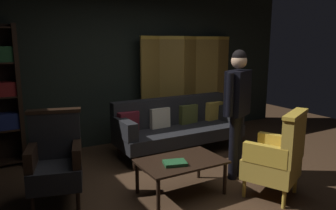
# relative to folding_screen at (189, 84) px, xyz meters

# --- Properties ---
(ground_plane) EXTENTS (10.00, 10.00, 0.00)m
(ground_plane) POSITION_rel_folding_screen_xyz_m (-1.29, -2.23, -0.99)
(ground_plane) COLOR #3D2819
(back_wall) EXTENTS (7.20, 0.10, 2.80)m
(back_wall) POSITION_rel_folding_screen_xyz_m (-1.29, 0.22, 0.41)
(back_wall) COLOR black
(back_wall) RESTS_ON ground_plane
(folding_screen) EXTENTS (2.13, 0.30, 1.90)m
(folding_screen) POSITION_rel_folding_screen_xyz_m (0.00, 0.00, 0.00)
(folding_screen) COLOR olive
(folding_screen) RESTS_ON ground_plane
(velvet_couch) EXTENTS (2.12, 0.78, 0.88)m
(velvet_couch) POSITION_rel_folding_screen_xyz_m (-0.74, -0.78, -0.53)
(velvet_couch) COLOR black
(velvet_couch) RESTS_ON ground_plane
(coffee_table) EXTENTS (1.00, 0.64, 0.42)m
(coffee_table) POSITION_rel_folding_screen_xyz_m (-1.51, -2.12, -0.61)
(coffee_table) COLOR black
(coffee_table) RESTS_ON ground_plane
(armchair_gilt_accent) EXTENTS (0.77, 0.77, 1.04)m
(armchair_gilt_accent) POSITION_rel_folding_screen_xyz_m (-0.57, -2.73, -0.50)
(armchair_gilt_accent) COLOR gold
(armchair_gilt_accent) RESTS_ON ground_plane
(armchair_wing_left) EXTENTS (0.71, 0.71, 1.04)m
(armchair_wing_left) POSITION_rel_folding_screen_xyz_m (-2.82, -1.55, -0.50)
(armchair_wing_left) COLOR black
(armchair_wing_left) RESTS_ON ground_plane
(standing_figure) EXTENTS (0.54, 0.36, 1.70)m
(standing_figure) POSITION_rel_folding_screen_xyz_m (-0.62, -2.06, 0.04)
(standing_figure) COLOR black
(standing_figure) RESTS_ON ground_plane
(potted_plant) EXTENTS (0.47, 0.47, 0.76)m
(potted_plant) POSITION_rel_folding_screen_xyz_m (-2.57, -0.41, -0.55)
(potted_plant) COLOR brown
(potted_plant) RESTS_ON ground_plane
(book_green_cloth) EXTENTS (0.30, 0.25, 0.04)m
(book_green_cloth) POSITION_rel_folding_screen_xyz_m (-1.64, -2.19, -0.55)
(book_green_cloth) COLOR #1E4C28
(book_green_cloth) RESTS_ON coffee_table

